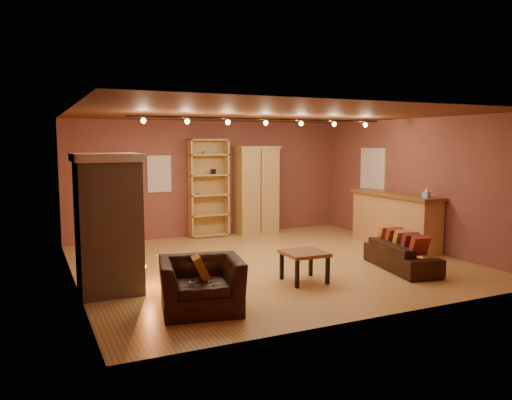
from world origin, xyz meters
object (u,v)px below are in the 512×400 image
armoire (256,190)px  bar_counter (395,219)px  coffee_table (304,256)px  fireplace (109,223)px  loveseat (402,250)px  armchair (201,276)px  bookcase (208,187)px

armoire → bar_counter: armoire is taller
coffee_table → fireplace: bearing=165.3°
fireplace → armoire: 5.47m
loveseat → bar_counter: bearing=-26.4°
armchair → coffee_table: (2.00, 0.64, -0.05)m
bookcase → armoire: (1.24, -0.15, -0.10)m
armchair → loveseat: bearing=19.7°
bookcase → armoire: bookcase is taller
armoire → armchair: size_ratio=1.79×
bookcase → loveseat: (2.09, -4.55, -0.85)m
fireplace → loveseat: size_ratio=1.21×
armoire → loveseat: 4.54m
bar_counter → armchair: size_ratio=2.01×
bar_counter → coffee_table: size_ratio=3.58×
bookcase → bar_counter: bookcase is taller
fireplace → armoire: bearing=40.8°
armchair → coffee_table: 2.10m
bookcase → armoire: 1.25m
loveseat → armchair: size_ratio=1.44×
fireplace → armoire: armoire is taller
armoire → bookcase: bearing=172.9°
fireplace → armchair: 1.82m
bookcase → loveseat: 5.08m
armoire → loveseat: armoire is taller
armchair → coffee_table: size_ratio=1.78×
fireplace → bookcase: bearing=52.1°
armoire → loveseat: size_ratio=1.25×
fireplace → bookcase: 4.72m
bar_counter → coffee_table: (-3.26, -1.63, -0.17)m
bookcase → armchair: size_ratio=1.93×
armchair → bar_counter: bearing=34.5°
fireplace → loveseat: fireplace is taller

